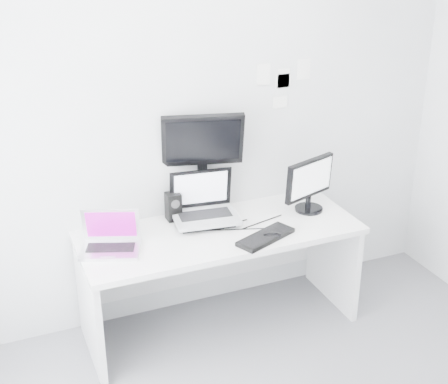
% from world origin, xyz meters
% --- Properties ---
extents(back_wall, '(3.60, 0.00, 3.60)m').
position_xyz_m(back_wall, '(0.00, 1.60, 1.35)').
color(back_wall, silver).
rests_on(back_wall, ground).
extents(desk, '(1.80, 0.70, 0.73)m').
position_xyz_m(desk, '(0.00, 1.25, 0.36)').
color(desk, white).
rests_on(desk, ground).
extents(macbook, '(0.42, 0.37, 0.26)m').
position_xyz_m(macbook, '(-0.71, 1.23, 0.86)').
color(macbook, silver).
rests_on(macbook, desk).
extents(speaker, '(0.10, 0.10, 0.19)m').
position_xyz_m(speaker, '(-0.22, 1.51, 0.82)').
color(speaker, black).
rests_on(speaker, desk).
extents(dell_laptop, '(0.45, 0.37, 0.34)m').
position_xyz_m(dell_laptop, '(-0.05, 1.37, 0.90)').
color(dell_laptop, '#A3A6A9').
rests_on(dell_laptop, desk).
extents(rear_monitor, '(0.56, 0.31, 0.72)m').
position_xyz_m(rear_monitor, '(-0.00, 1.54, 1.09)').
color(rear_monitor, black).
rests_on(rear_monitor, desk).
extents(samsung_monitor, '(0.46, 0.32, 0.38)m').
position_xyz_m(samsung_monitor, '(0.67, 1.29, 0.92)').
color(samsung_monitor, black).
rests_on(samsung_monitor, desk).
extents(keyboard, '(0.43, 0.29, 0.03)m').
position_xyz_m(keyboard, '(0.22, 1.03, 0.74)').
color(keyboard, black).
rests_on(keyboard, desk).
extents(mouse, '(0.14, 0.11, 0.04)m').
position_xyz_m(mouse, '(0.26, 1.02, 0.75)').
color(mouse, black).
rests_on(mouse, desk).
extents(wall_note_0, '(0.10, 0.00, 0.14)m').
position_xyz_m(wall_note_0, '(0.45, 1.59, 1.62)').
color(wall_note_0, white).
rests_on(wall_note_0, back_wall).
extents(wall_note_1, '(0.09, 0.00, 0.13)m').
position_xyz_m(wall_note_1, '(0.60, 1.59, 1.58)').
color(wall_note_1, white).
rests_on(wall_note_1, back_wall).
extents(wall_note_2, '(0.10, 0.00, 0.14)m').
position_xyz_m(wall_note_2, '(0.75, 1.59, 1.63)').
color(wall_note_2, white).
rests_on(wall_note_2, back_wall).
extents(wall_note_3, '(0.11, 0.00, 0.08)m').
position_xyz_m(wall_note_3, '(0.58, 1.59, 1.42)').
color(wall_note_3, white).
rests_on(wall_note_3, back_wall).
extents(wall_note_4, '(0.11, 0.00, 0.09)m').
position_xyz_m(wall_note_4, '(0.60, 1.59, 1.56)').
color(wall_note_4, white).
rests_on(wall_note_4, back_wall).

